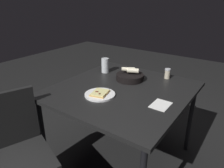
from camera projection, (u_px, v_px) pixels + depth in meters
ground at (121, 158)px, 2.05m from camera, size 8.00×8.00×0.00m
dining_table at (122, 95)px, 1.79m from camera, size 1.11×1.06×0.74m
pizza_plate at (100, 94)px, 1.64m from camera, size 0.24×0.24×0.04m
bread_basket at (130, 76)px, 1.93m from camera, size 0.25×0.25×0.11m
beer_glass at (105, 66)px, 2.11m from camera, size 0.07×0.07×0.14m
pepper_shaker at (167, 74)px, 1.96m from camera, size 0.05×0.05×0.09m
napkin at (161, 105)px, 1.49m from camera, size 0.16×0.12×0.00m
chair_near at (14, 147)px, 1.46m from camera, size 0.56×0.56×0.86m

